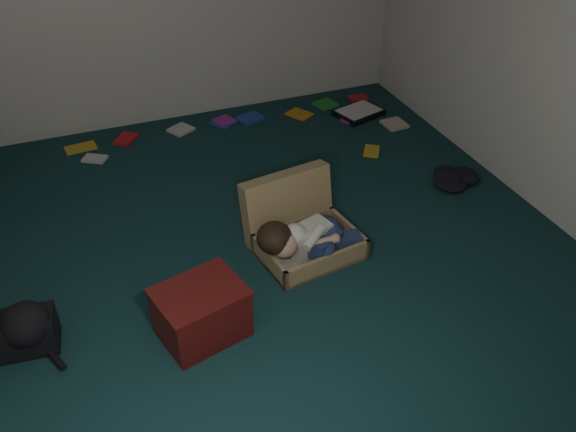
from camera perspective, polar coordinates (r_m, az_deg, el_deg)
floor at (r=4.35m, az=-0.72°, el=-2.66°), size 4.50×4.50×0.00m
wall_front at (r=2.07m, az=22.18°, el=-10.39°), size 4.50×0.00×4.50m
wall_right at (r=4.73m, az=23.37°, el=15.71°), size 0.00×4.50×4.50m
suitcase at (r=4.26m, az=1.13°, el=-1.14°), size 0.76×0.75×0.49m
person at (r=4.10m, az=1.80°, el=-2.09°), size 0.74×0.36×0.31m
maroon_bin at (r=3.63m, az=-8.11°, el=-8.92°), size 0.58×0.50×0.34m
backpack at (r=3.86m, az=-23.29°, el=-9.88°), size 0.45×0.38×0.25m
clothing_pile at (r=5.17m, az=16.39°, el=3.58°), size 0.48×0.41×0.14m
paper_tray at (r=6.11m, az=6.63°, el=9.59°), size 0.50×0.43×0.06m
book_scatter at (r=5.86m, az=-2.79°, el=8.37°), size 3.05×1.28×0.02m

